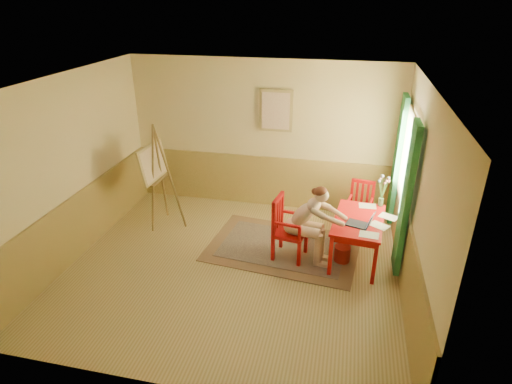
% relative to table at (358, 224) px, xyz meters
% --- Properties ---
extents(room, '(5.04, 4.54, 2.84)m').
position_rel_table_xyz_m(room, '(-1.83, -0.64, 0.77)').
color(room, tan).
rests_on(room, ground).
extents(wainscot, '(5.00, 4.50, 1.00)m').
position_rel_table_xyz_m(wainscot, '(-1.83, 0.16, -0.13)').
color(wainscot, tan).
rests_on(wainscot, room).
extents(window, '(0.12, 2.01, 2.20)m').
position_rel_table_xyz_m(window, '(0.59, 0.46, 0.71)').
color(window, white).
rests_on(window, room).
extents(wall_portrait, '(0.60, 0.05, 0.76)m').
position_rel_table_xyz_m(wall_portrait, '(-1.58, 1.57, 1.27)').
color(wall_portrait, tan).
rests_on(wall_portrait, room).
extents(rug, '(2.55, 1.84, 0.02)m').
position_rel_table_xyz_m(rug, '(-1.16, 0.07, -0.62)').
color(rug, '#8C7251').
rests_on(rug, room).
extents(table, '(0.84, 1.27, 0.72)m').
position_rel_table_xyz_m(table, '(0.00, 0.00, 0.00)').
color(table, red).
rests_on(table, room).
extents(chair_left, '(0.54, 0.52, 1.03)m').
position_rel_table_xyz_m(chair_left, '(-1.07, -0.15, -0.12)').
color(chair_left, red).
rests_on(chair_left, room).
extents(chair_back, '(0.47, 0.49, 0.92)m').
position_rel_table_xyz_m(chair_back, '(0.03, 0.92, -0.17)').
color(chair_back, red).
rests_on(chair_back, room).
extents(figure, '(0.98, 0.49, 1.29)m').
position_rel_table_xyz_m(figure, '(-0.74, -0.19, 0.08)').
color(figure, beige).
rests_on(figure, room).
extents(laptop, '(0.44, 0.34, 0.23)m').
position_rel_table_xyz_m(laptop, '(0.04, -0.20, 0.14)').
color(laptop, '#1E2338').
rests_on(laptop, table).
extents(papers, '(0.61, 1.13, 0.00)m').
position_rel_table_xyz_m(papers, '(0.25, 0.01, 0.09)').
color(papers, white).
rests_on(papers, table).
extents(vase, '(0.21, 0.25, 0.50)m').
position_rel_table_xyz_m(vase, '(0.33, 0.54, 0.32)').
color(vase, '#3F724C').
rests_on(vase, table).
extents(wastebasket, '(0.34, 0.34, 0.27)m').
position_rel_table_xyz_m(wastebasket, '(-0.20, -0.10, -0.50)').
color(wastebasket, maroon).
rests_on(wastebasket, room).
extents(easel, '(0.64, 0.83, 1.87)m').
position_rel_table_xyz_m(easel, '(-3.47, 0.43, 0.48)').
color(easel, olive).
rests_on(easel, room).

